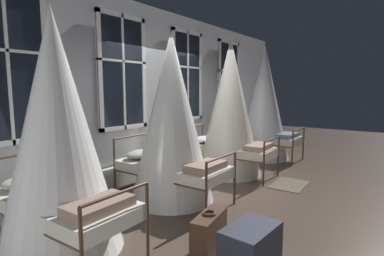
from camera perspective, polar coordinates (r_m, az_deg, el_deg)
The scene contains 10 objects.
ground at distance 5.72m, azimuth 2.41°, elevation -10.50°, with size 19.32×19.32×0.00m, color #4C3D33.
back_wall_with_windows at distance 6.17m, azimuth -6.80°, elevation 6.22°, with size 10.66×0.10×3.27m, color silver.
window_bank at distance 6.12m, azimuth -5.91°, elevation 2.11°, with size 6.57×0.10×2.91m.
cot_first at distance 3.55m, azimuth -23.66°, elevation -1.42°, with size 1.31×1.84×2.60m.
cot_second at distance 4.77m, azimuth -3.79°, elevation 1.38°, with size 1.31×1.83×2.62m.
cot_third at distance 6.28m, azimuth 6.97°, elevation 3.35°, with size 1.31×1.85×2.74m.
cot_fourth at distance 7.91m, azimuth 13.06°, elevation 4.19°, with size 1.31×1.84×2.79m.
rug_third at distance 6.01m, azimuth 17.49°, elevation -9.90°, with size 0.80×0.56×0.01m, color brown.
suitcase_dark at distance 3.46m, azimuth 3.19°, elevation -18.93°, with size 0.59×0.30×0.47m.
travel_trunk at distance 3.36m, azimuth 10.80°, elevation -20.43°, with size 0.64×0.40×0.39m, color #2D3342.
Camera 1 is at (-4.56, -2.97, 1.76)m, focal length 28.88 mm.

